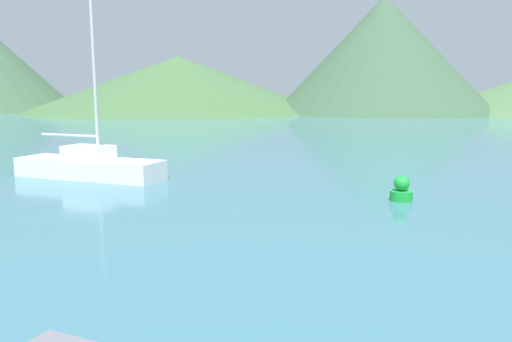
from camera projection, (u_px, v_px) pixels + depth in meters
The scene contains 4 objects.
sailboat_inner at pixel (89, 164), 19.52m from camera, with size 6.25×3.24×11.22m.
buoy_marker at pixel (401, 190), 15.46m from camera, with size 0.69×0.69×0.79m.
hill_central at pixel (179, 84), 81.75m from camera, with size 48.53×48.53×8.98m.
hill_east at pixel (383, 55), 75.30m from camera, with size 33.10×33.10×17.37m.
Camera 1 is at (1.51, 0.55, 3.37)m, focal length 35.00 mm.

